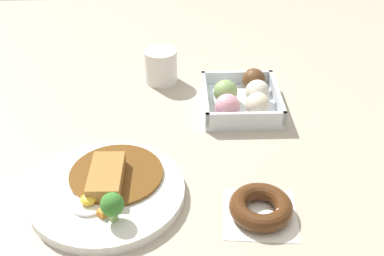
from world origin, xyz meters
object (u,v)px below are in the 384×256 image
Objects in this scene: curry_plate at (108,189)px; coffee_mug at (161,66)px; chocolate_ring_donut at (261,208)px; donut_box at (243,98)px.

curry_plate is 3.31× the size of coffee_mug.
curry_plate is 0.25m from chocolate_ring_donut.
coffee_mug is at bearing 54.05° from donut_box.
coffee_mug reaches higher than donut_box.
chocolate_ring_donut is 0.48m from coffee_mug.
chocolate_ring_donut is (-0.32, 0.01, -0.01)m from donut_box.
donut_box is 2.28× the size of coffee_mug.
donut_box reaches higher than chocolate_ring_donut.
chocolate_ring_donut is at bearing -101.74° from curry_plate.
curry_plate is at bearing 135.89° from donut_box.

